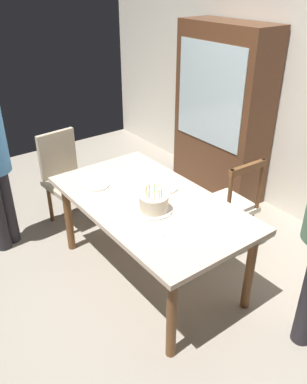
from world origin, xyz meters
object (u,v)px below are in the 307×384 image
at_px(chair_spindle_back, 228,207).
at_px(china_cabinet, 222,114).
at_px(birthday_cake, 154,204).
at_px(chair_upholstered, 65,174).
at_px(plate_far_side, 164,188).
at_px(plate_near_celebrant, 96,185).
at_px(dining_table, 150,210).

height_order(chair_spindle_back, china_cabinet, china_cabinet).
distance_m(birthday_cake, chair_upholstered, 1.41).
height_order(plate_far_side, china_cabinet, china_cabinet).
bearing_deg(chair_spindle_back, china_cabinet, 139.44).
distance_m(plate_near_celebrant, plate_far_side, 0.58).
distance_m(dining_table, plate_near_celebrant, 0.53).
xyz_separation_m(plate_near_celebrant, chair_spindle_back, (0.59, 1.01, -0.30)).
distance_m(dining_table, china_cabinet, 1.76).
relative_size(dining_table, china_cabinet, 0.90).
relative_size(birthday_cake, chair_spindle_back, 0.29).
relative_size(plate_far_side, chair_spindle_back, 0.23).
bearing_deg(plate_far_side, chair_upholstered, -162.22).
xyz_separation_m(chair_upholstered, china_cabinet, (0.48, 1.71, 0.42)).
relative_size(plate_far_side, chair_upholstered, 0.23).
height_order(chair_spindle_back, chair_upholstered, same).
bearing_deg(birthday_cake, china_cabinet, 119.20).
height_order(dining_table, birthday_cake, birthday_cake).
bearing_deg(plate_far_side, chair_spindle_back, 70.41).
height_order(birthday_cake, plate_far_side, birthday_cake).
bearing_deg(birthday_cake, plate_near_celebrant, -166.08).
height_order(plate_near_celebrant, plate_far_side, same).
bearing_deg(birthday_cake, chair_upholstered, -176.23).
xyz_separation_m(dining_table, china_cabinet, (-0.77, 1.56, 0.29)).
relative_size(plate_near_celebrant, chair_upholstered, 0.23).
xyz_separation_m(birthday_cake, plate_far_side, (-0.23, 0.28, -0.06)).
relative_size(birthday_cake, plate_far_side, 1.27).
bearing_deg(plate_near_celebrant, dining_table, 24.65).
bearing_deg(china_cabinet, chair_upholstered, -105.57).
bearing_deg(plate_near_celebrant, chair_spindle_back, 59.73).
bearing_deg(chair_spindle_back, dining_table, -98.67).
xyz_separation_m(plate_near_celebrant, chair_upholstered, (-0.77, 0.06, -0.22)).
distance_m(birthday_cake, chair_spindle_back, 0.93).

